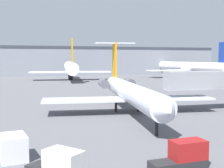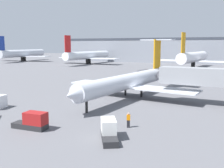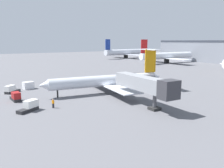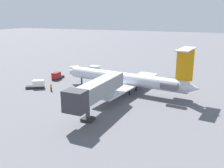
% 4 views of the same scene
% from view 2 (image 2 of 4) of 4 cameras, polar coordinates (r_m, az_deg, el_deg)
% --- Properties ---
extents(ground_plane, '(400.00, 400.00, 0.10)m').
position_cam_2_polar(ground_plane, '(43.57, 5.62, -3.60)').
color(ground_plane, '#5B5B60').
extents(regional_jet, '(23.77, 31.26, 10.20)m').
position_cam_2_polar(regional_jet, '(45.40, 4.14, 0.85)').
color(regional_jet, silver).
rests_on(regional_jet, ground_plane).
extents(jet_bridge, '(16.05, 3.61, 5.93)m').
position_cam_2_polar(jet_bridge, '(41.57, 22.68, 1.20)').
color(jet_bridge, gray).
rests_on(jet_bridge, ground_plane).
extents(ground_crew_marshaller, '(0.46, 0.37, 1.69)m').
position_cam_2_polar(ground_crew_marshaller, '(29.21, 3.60, -7.84)').
color(ground_crew_marshaller, black).
rests_on(ground_crew_marshaller, ground_plane).
extents(baggage_tug_trailing, '(3.20, 4.17, 1.90)m').
position_cam_2_polar(baggage_tug_trailing, '(25.74, -0.70, -10.15)').
color(baggage_tug_trailing, '#262628').
rests_on(baggage_tug_trailing, ground_plane).
extents(baggage_tug_spare, '(4.07, 1.60, 1.90)m').
position_cam_2_polar(baggage_tug_spare, '(29.91, -16.85, -7.85)').
color(baggage_tug_spare, '#262628').
rests_on(baggage_tug_spare, ground_plane).
extents(terminal_building, '(147.25, 25.91, 12.62)m').
position_cam_2_polar(terminal_building, '(143.36, 18.91, 6.98)').
color(terminal_building, gray).
rests_on(terminal_building, ground_plane).
extents(parked_airliner_west_end, '(31.75, 37.44, 13.40)m').
position_cam_2_polar(parked_airliner_west_end, '(154.92, -18.88, 6.32)').
color(parked_airliner_west_end, silver).
rests_on(parked_airliner_west_end, ground_plane).
extents(parked_airliner_west_mid, '(30.81, 36.54, 13.01)m').
position_cam_2_polar(parked_airliner_west_mid, '(125.65, -5.27, 6.23)').
color(parked_airliner_west_mid, silver).
rests_on(parked_airliner_west_mid, ground_plane).
extents(parked_airliner_centre, '(28.13, 33.08, 13.32)m').
position_cam_2_polar(parked_airliner_centre, '(107.15, 17.32, 5.58)').
color(parked_airliner_centre, white).
rests_on(parked_airliner_centre, ground_plane).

